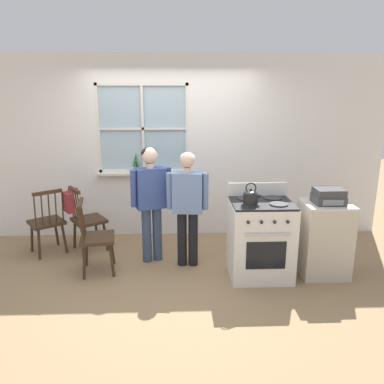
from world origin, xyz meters
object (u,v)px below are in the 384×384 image
object	(u,v)px
stove	(260,238)
side_counter	(324,239)
chair_center_cluster	(47,223)
person_elderly_left	(151,194)
kettle	(251,197)
stereo	(329,196)
chair_near_wall	(96,238)
person_teen_center	(187,200)
chair_by_window	(87,221)
handbag	(69,202)
potted_plant	(136,166)

from	to	relation	value
stove	side_counter	bearing A→B (deg)	0.22
chair_center_cluster	person_elderly_left	xyz separation A→B (m)	(1.45, -0.30, 0.47)
chair_center_cluster	kettle	xyz separation A→B (m)	(2.60, -0.89, 0.59)
stereo	chair_near_wall	bearing A→B (deg)	176.25
person_teen_center	side_counter	size ratio (longest dim) A/B	1.62
chair_by_window	handbag	distance (m)	0.39
chair_by_window	chair_center_cluster	xyz separation A→B (m)	(-0.53, -0.07, 0.00)
chair_center_cluster	person_teen_center	world-z (taller)	person_teen_center
person_teen_center	kettle	bearing A→B (deg)	-26.47
chair_center_cluster	kettle	world-z (taller)	kettle
person_elderly_left	potted_plant	distance (m)	0.95
stove	handbag	xyz separation A→B (m)	(-2.43, 0.70, 0.27)
stove	person_elderly_left	bearing A→B (deg)	160.91
chair_near_wall	potted_plant	xyz separation A→B (m)	(0.39, 1.19, 0.67)
person_teen_center	handbag	xyz separation A→B (m)	(-1.57, 0.40, -0.12)
person_elderly_left	stereo	bearing A→B (deg)	-32.72
person_teen_center	stove	world-z (taller)	person_teen_center
handbag	stove	bearing A→B (deg)	-16.10
kettle	stereo	world-z (taller)	kettle
chair_near_wall	stove	world-z (taller)	stove
stove	side_counter	xyz separation A→B (m)	(0.77, 0.00, -0.02)
chair_center_cluster	handbag	xyz separation A→B (m)	(0.33, -0.06, 0.31)
potted_plant	handbag	world-z (taller)	potted_plant
chair_near_wall	stove	bearing A→B (deg)	-103.68
chair_near_wall	potted_plant	world-z (taller)	potted_plant
person_elderly_left	side_counter	bearing A→B (deg)	-32.18
potted_plant	chair_center_cluster	bearing A→B (deg)	-153.24
potted_plant	kettle	bearing A→B (deg)	-45.96
chair_near_wall	person_teen_center	xyz separation A→B (m)	(1.12, 0.14, 0.43)
chair_near_wall	kettle	world-z (taller)	kettle
chair_center_cluster	side_counter	distance (m)	3.62
person_teen_center	potted_plant	size ratio (longest dim) A/B	4.58
person_teen_center	kettle	world-z (taller)	person_teen_center
stereo	person_teen_center	bearing A→B (deg)	168.82
person_teen_center	stove	distance (m)	0.99
person_teen_center	stove	xyz separation A→B (m)	(0.86, -0.30, -0.39)
potted_plant	stereo	size ratio (longest dim) A/B	0.94
side_counter	kettle	bearing A→B (deg)	-171.81
potted_plant	stove	bearing A→B (deg)	-40.26
chair_by_window	chair_center_cluster	world-z (taller)	same
chair_near_wall	stereo	world-z (taller)	stereo
side_counter	chair_by_window	bearing A→B (deg)	164.61
person_elderly_left	person_teen_center	world-z (taller)	person_elderly_left
chair_center_cluster	person_elderly_left	world-z (taller)	person_elderly_left
person_elderly_left	potted_plant	xyz separation A→B (m)	(-0.27, 0.89, 0.20)
chair_center_cluster	potted_plant	world-z (taller)	potted_plant
chair_center_cluster	handbag	distance (m)	0.46
person_elderly_left	handbag	world-z (taller)	person_elderly_left
potted_plant	person_teen_center	bearing A→B (deg)	-54.86
handbag	side_counter	world-z (taller)	handbag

